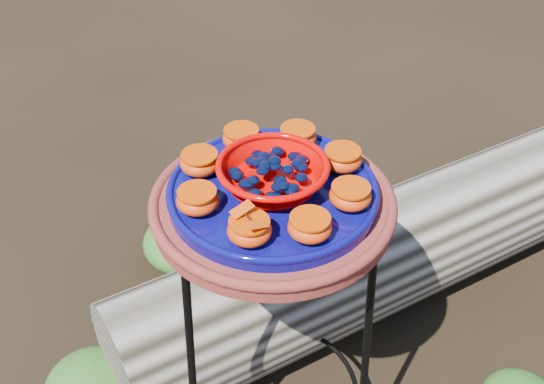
{
  "coord_description": "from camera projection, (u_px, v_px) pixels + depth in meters",
  "views": [
    {
      "loc": [
        -0.15,
        -0.95,
        1.52
      ],
      "look_at": [
        -0.0,
        0.0,
        0.75
      ],
      "focal_mm": 45.0,
      "sensor_mm": 36.0,
      "label": 1
    }
  ],
  "objects": [
    {
      "name": "orange_half_3",
      "position": [
        342.0,
        159.0,
        1.26
      ],
      "size": [
        0.07,
        0.07,
        0.04
      ],
      "primitive_type": "ellipsoid",
      "color": "#D24F0E",
      "rests_on": "cobalt_plate"
    },
    {
      "name": "orange_half_4",
      "position": [
        298.0,
        137.0,
        1.32
      ],
      "size": [
        0.07,
        0.07,
        0.04
      ],
      "primitive_type": "ellipsoid",
      "color": "#D24F0E",
      "rests_on": "cobalt_plate"
    },
    {
      "name": "orange_half_7",
      "position": [
        198.0,
        200.0,
        1.16
      ],
      "size": [
        0.07,
        0.07,
        0.04
      ],
      "primitive_type": "ellipsoid",
      "color": "#D24F0E",
      "rests_on": "cobalt_plate"
    },
    {
      "name": "orange_half_6",
      "position": [
        200.0,
        163.0,
        1.25
      ],
      "size": [
        0.07,
        0.07,
        0.04
      ],
      "primitive_type": "ellipsoid",
      "color": "#D24F0E",
      "rests_on": "cobalt_plate"
    },
    {
      "name": "cobalt_plate",
      "position": [
        273.0,
        193.0,
        1.23
      ],
      "size": [
        0.38,
        0.38,
        0.03
      ],
      "primitive_type": "cylinder",
      "color": "#040033",
      "rests_on": "terracotta_saucer"
    },
    {
      "name": "plant_stand",
      "position": [
        273.0,
        336.0,
        1.48
      ],
      "size": [
        0.44,
        0.44,
        0.7
      ],
      "primitive_type": null,
      "color": "black",
      "rests_on": "ground"
    },
    {
      "name": "orange_half_5",
      "position": [
        241.0,
        138.0,
        1.31
      ],
      "size": [
        0.07,
        0.07,
        0.04
      ],
      "primitive_type": "ellipsoid",
      "color": "#D24F0E",
      "rests_on": "cobalt_plate"
    },
    {
      "name": "terracotta_saucer",
      "position": [
        273.0,
        206.0,
        1.25
      ],
      "size": [
        0.44,
        0.44,
        0.04
      ],
      "primitive_type": "cylinder",
      "color": "maroon",
      "rests_on": "plant_stand"
    },
    {
      "name": "driftwood_log",
      "position": [
        407.0,
        242.0,
        1.99
      ],
      "size": [
        1.83,
        1.09,
        0.33
      ],
      "primitive_type": null,
      "rotation": [
        0.0,
        0.0,
        0.37
      ],
      "color": "black",
      "rests_on": "ground"
    },
    {
      "name": "foliage_back",
      "position": [
        187.0,
        240.0,
        2.13
      ],
      "size": [
        0.28,
        0.28,
        0.14
      ],
      "primitive_type": "ellipsoid",
      "color": "#204E18",
      "rests_on": "ground"
    },
    {
      "name": "orange_half_0",
      "position": [
        249.0,
        230.0,
        1.1
      ],
      "size": [
        0.07,
        0.07,
        0.04
      ],
      "primitive_type": "ellipsoid",
      "color": "#D24F0E",
      "rests_on": "cobalt_plate"
    },
    {
      "name": "butterfly",
      "position": [
        249.0,
        218.0,
        1.09
      ],
      "size": [
        0.09,
        0.08,
        0.01
      ],
      "primitive_type": null,
      "rotation": [
        0.0,
        0.0,
        0.42
      ],
      "color": "#D03E06",
      "rests_on": "orange_half_0"
    },
    {
      "name": "glass_gems",
      "position": [
        273.0,
        158.0,
        1.18
      ],
      "size": [
        0.15,
        0.15,
        0.03
      ],
      "primitive_type": null,
      "color": "black",
      "rests_on": "red_bowl"
    },
    {
      "name": "orange_half_1",
      "position": [
        310.0,
        227.0,
        1.11
      ],
      "size": [
        0.07,
        0.07,
        0.04
      ],
      "primitive_type": "ellipsoid",
      "color": "#D24F0E",
      "rests_on": "cobalt_plate"
    },
    {
      "name": "orange_half_2",
      "position": [
        350.0,
        196.0,
        1.17
      ],
      "size": [
        0.07,
        0.07,
        0.04
      ],
      "primitive_type": "ellipsoid",
      "color": "#D24F0E",
      "rests_on": "cobalt_plate"
    },
    {
      "name": "red_bowl",
      "position": [
        273.0,
        176.0,
        1.21
      ],
      "size": [
        0.19,
        0.19,
        0.05
      ],
      "primitive_type": null,
      "color": "#CC0200",
      "rests_on": "cobalt_plate"
    }
  ]
}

